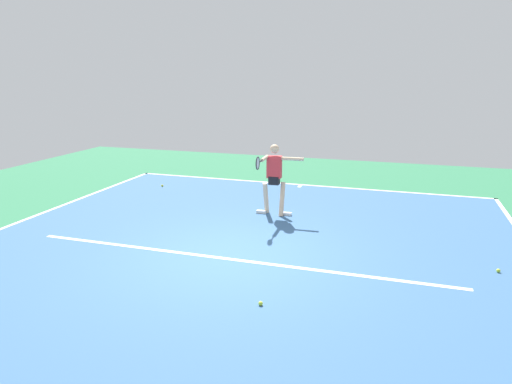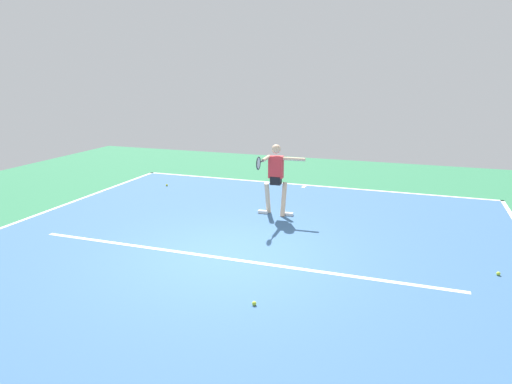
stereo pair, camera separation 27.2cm
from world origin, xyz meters
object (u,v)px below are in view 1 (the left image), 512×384
at_px(tennis_player, 274,175).
at_px(tennis_ball_centre_court, 162,186).
at_px(tennis_ball_by_baseline, 261,303).
at_px(tennis_ball_far_corner, 498,271).

distance_m(tennis_player, tennis_ball_centre_court, 4.42).
height_order(tennis_ball_centre_court, tennis_ball_by_baseline, same).
xyz_separation_m(tennis_player, tennis_ball_centre_court, (3.96, -1.70, -0.95)).
bearing_deg(tennis_player, tennis_ball_centre_court, -25.71).
bearing_deg(tennis_ball_far_corner, tennis_player, -24.09).
bearing_deg(tennis_ball_far_corner, tennis_ball_centre_court, -23.71).
xyz_separation_m(tennis_player, tennis_ball_far_corner, (-4.56, 2.04, -0.95)).
bearing_deg(tennis_ball_centre_court, tennis_ball_by_baseline, 129.29).
relative_size(tennis_player, tennis_ball_by_baseline, 26.06).
distance_m(tennis_ball_centre_court, tennis_ball_far_corner, 9.31).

